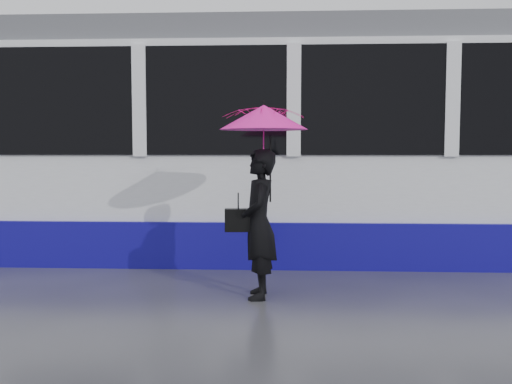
{
  "coord_description": "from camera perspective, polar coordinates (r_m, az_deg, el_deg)",
  "views": [
    {
      "loc": [
        0.46,
        -6.1,
        1.57
      ],
      "look_at": [
        0.14,
        0.18,
        1.1
      ],
      "focal_mm": 40.0,
      "sensor_mm": 36.0,
      "label": 1
    }
  ],
  "objects": [
    {
      "name": "ground",
      "position": [
        6.31,
        -1.39,
        -10.12
      ],
      "size": [
        90.0,
        90.0,
        0.0
      ],
      "primitive_type": "plane",
      "color": "#2C2B30",
      "rests_on": "ground"
    },
    {
      "name": "rails",
      "position": [
        8.75,
        -0.17,
        -6.0
      ],
      "size": [
        34.0,
        1.51,
        0.02
      ],
      "color": "#3F3D38",
      "rests_on": "ground"
    },
    {
      "name": "tram",
      "position": [
        8.71,
        -6.3,
        4.69
      ],
      "size": [
        26.0,
        2.56,
        3.35
      ],
      "color": "white",
      "rests_on": "ground"
    },
    {
      "name": "woman",
      "position": [
        6.01,
        0.29,
        -3.21
      ],
      "size": [
        0.4,
        0.59,
        1.57
      ],
      "primitive_type": "imported",
      "rotation": [
        0.0,
        0.0,
        -1.52
      ],
      "color": "black",
      "rests_on": "ground"
    },
    {
      "name": "umbrella",
      "position": [
        5.96,
        0.78,
        5.76
      ],
      "size": [
        0.97,
        0.97,
        1.06
      ],
      "rotation": [
        0.0,
        0.0,
        0.05
      ],
      "color": "#F2147F",
      "rests_on": "ground"
    },
    {
      "name": "handbag",
      "position": [
        6.03,
        -1.79,
        -2.81
      ],
      "size": [
        0.29,
        0.14,
        0.42
      ],
      "rotation": [
        0.0,
        0.0,
        0.05
      ],
      "color": "black",
      "rests_on": "ground"
    }
  ]
}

